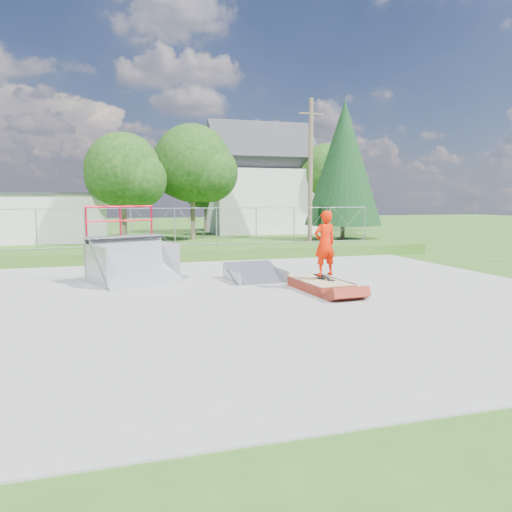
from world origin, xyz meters
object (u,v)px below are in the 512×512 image
(grind_box, at_px, (320,285))
(quarter_pipe, at_px, (134,245))
(skater, at_px, (325,246))
(flat_bank_ramp, at_px, (255,273))

(grind_box, bearing_deg, quarter_pipe, 146.80)
(quarter_pipe, height_order, skater, quarter_pipe)
(quarter_pipe, relative_size, flat_bank_ramp, 1.37)
(flat_bank_ramp, height_order, skater, skater)
(grind_box, relative_size, skater, 1.23)
(grind_box, xyz_separation_m, flat_bank_ramp, (-1.31, 2.26, 0.09))
(flat_bank_ramp, bearing_deg, grind_box, -63.76)
(quarter_pipe, distance_m, skater, 6.06)
(quarter_pipe, bearing_deg, flat_bank_ramp, -32.17)
(grind_box, xyz_separation_m, quarter_pipe, (-5.15, 2.95, 1.07))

